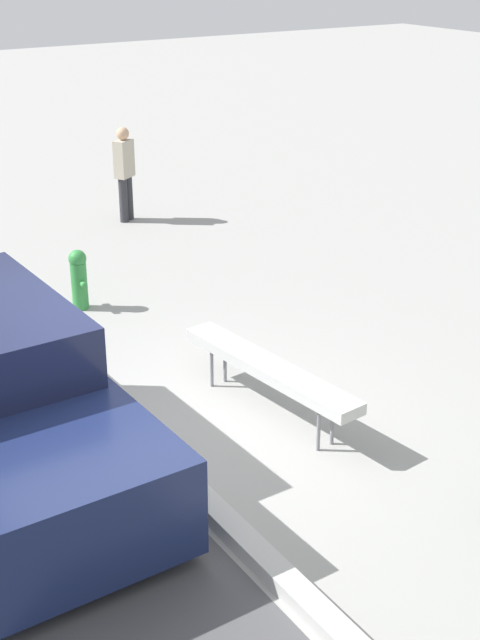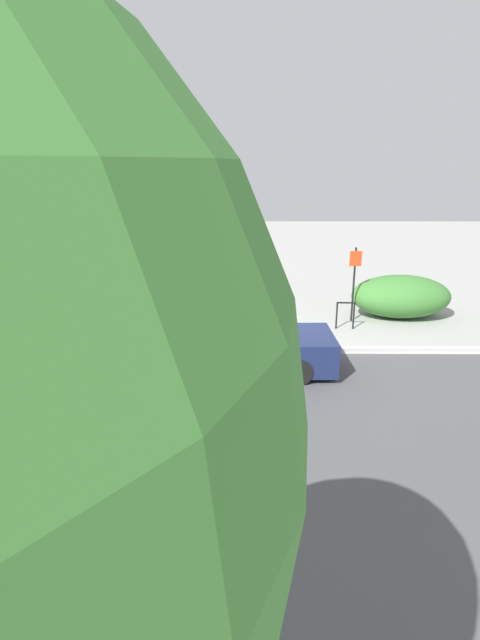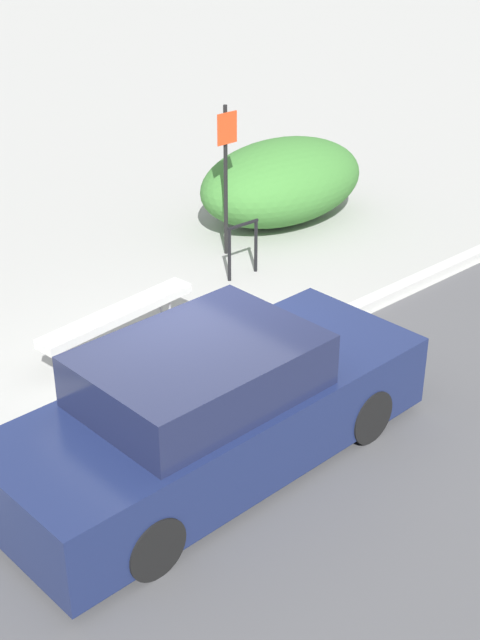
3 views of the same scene
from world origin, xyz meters
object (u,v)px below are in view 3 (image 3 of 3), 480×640
at_px(bike_rack, 243,244).
at_px(parked_car_near, 212,410).
at_px(sign_post, 226,167).
at_px(bench, 118,315).

relative_size(bike_rack, parked_car_near, 0.18).
bearing_deg(sign_post, bike_rack, -115.07).
relative_size(bench, sign_post, 1.00).
height_order(bench, bike_rack, bike_rack).
bearing_deg(sign_post, bench, -155.31).
distance_m(bench, parked_car_near, 2.66).
bearing_deg(parked_car_near, bench, 73.95).
relative_size(sign_post, parked_car_near, 0.49).
relative_size(bike_rack, sign_post, 0.36).
xyz_separation_m(bench, parked_car_near, (-0.66, -2.57, 0.17)).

